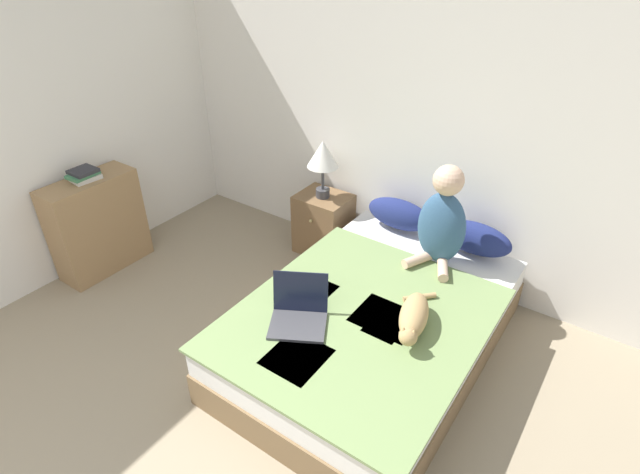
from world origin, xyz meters
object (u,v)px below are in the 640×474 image
(laptop_open, at_px, (299,313))
(person_sitting, at_px, (442,221))
(bed, at_px, (374,327))
(pillow_near, at_px, (399,214))
(bookshelf, at_px, (98,225))
(nightstand, at_px, (323,224))
(pillow_far, at_px, (475,238))
(cat_tabby, at_px, (413,317))
(book_stack_top, at_px, (84,175))
(table_lamp, at_px, (323,157))

(laptop_open, bearing_deg, person_sitting, 39.26)
(bed, height_order, person_sitting, person_sitting)
(pillow_near, bearing_deg, bookshelf, -147.55)
(nightstand, bearing_deg, pillow_far, 2.34)
(cat_tabby, relative_size, book_stack_top, 2.56)
(person_sitting, bearing_deg, book_stack_top, -157.13)
(cat_tabby, bearing_deg, table_lamp, -142.35)
(cat_tabby, bearing_deg, laptop_open, -76.98)
(pillow_far, relative_size, book_stack_top, 2.24)
(person_sitting, xyz_separation_m, laptop_open, (-0.42, -1.08, -0.27))
(laptop_open, relative_size, table_lamp, 0.90)
(bed, height_order, book_stack_top, book_stack_top)
(table_lamp, bearing_deg, pillow_far, 2.89)
(pillow_near, distance_m, nightstand, 0.74)
(book_stack_top, bearing_deg, pillow_far, 26.07)
(nightstand, distance_m, bookshelf, 1.87)
(bed, relative_size, table_lamp, 4.13)
(laptop_open, xyz_separation_m, bookshelf, (-2.08, 0.02, -0.10))
(bed, bearing_deg, pillow_far, 71.02)
(table_lamp, xyz_separation_m, book_stack_top, (-1.38, -1.24, -0.05))
(laptop_open, bearing_deg, pillow_near, 61.47)
(book_stack_top, bearing_deg, cat_tabby, 6.75)
(bookshelf, relative_size, book_stack_top, 3.44)
(nightstand, relative_size, book_stack_top, 2.31)
(bed, relative_size, nightstand, 3.78)
(pillow_far, height_order, laptop_open, laptop_open)
(pillow_far, height_order, book_stack_top, book_stack_top)
(bed, bearing_deg, pillow_near, 108.97)
(pillow_far, relative_size, laptop_open, 1.17)
(laptop_open, bearing_deg, cat_tabby, 0.30)
(cat_tabby, distance_m, laptop_open, 0.68)
(bed, height_order, laptop_open, laptop_open)
(cat_tabby, height_order, book_stack_top, book_stack_top)
(laptop_open, height_order, table_lamp, table_lamp)
(nightstand, relative_size, table_lamp, 1.09)
(pillow_near, bearing_deg, book_stack_top, -147.55)
(bed, distance_m, pillow_far, 1.01)
(person_sitting, distance_m, nightstand, 1.24)
(table_lamp, bearing_deg, bed, -40.08)
(nightstand, xyz_separation_m, book_stack_top, (-1.38, -1.26, 0.58))
(pillow_near, bearing_deg, bed, -71.03)
(bed, bearing_deg, laptop_open, -123.57)
(laptop_open, bearing_deg, pillow_far, 36.44)
(pillow_near, relative_size, nightstand, 0.97)
(laptop_open, relative_size, book_stack_top, 1.91)
(nightstand, bearing_deg, bed, -40.49)
(cat_tabby, relative_size, laptop_open, 1.34)
(pillow_far, distance_m, laptop_open, 1.46)
(pillow_near, distance_m, pillow_far, 0.62)
(pillow_near, height_order, pillow_far, same)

